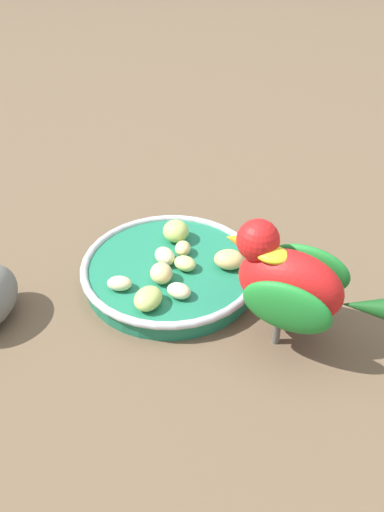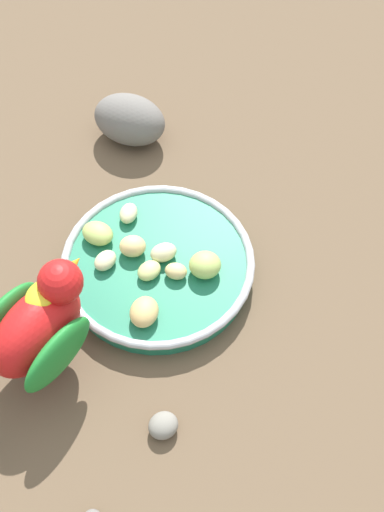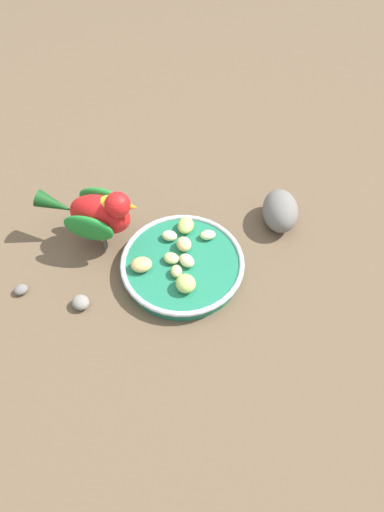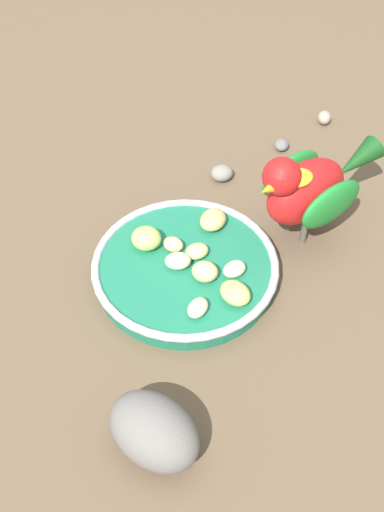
% 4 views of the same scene
% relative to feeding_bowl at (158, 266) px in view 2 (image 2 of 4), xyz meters
% --- Properties ---
extents(ground_plane, '(4.00, 4.00, 0.00)m').
position_rel_feeding_bowl_xyz_m(ground_plane, '(-0.01, 0.03, -0.02)').
color(ground_plane, brown).
extents(feeding_bowl, '(0.23, 0.23, 0.03)m').
position_rel_feeding_bowl_xyz_m(feeding_bowl, '(0.00, 0.00, 0.00)').
color(feeding_bowl, '#1E7251').
rests_on(feeding_bowl, ground_plane).
extents(apple_piece_0, '(0.05, 0.05, 0.03)m').
position_rel_feeding_bowl_xyz_m(apple_piece_0, '(-0.04, 0.04, 0.02)').
color(apple_piece_0, '#B2CC66').
rests_on(apple_piece_0, feeding_bowl).
extents(apple_piece_1, '(0.04, 0.04, 0.02)m').
position_rel_feeding_bowl_xyz_m(apple_piece_1, '(-0.00, -0.07, 0.02)').
color(apple_piece_1, beige).
rests_on(apple_piece_1, feeding_bowl).
extents(apple_piece_2, '(0.04, 0.04, 0.02)m').
position_rel_feeding_bowl_xyz_m(apple_piece_2, '(0.02, -0.03, 0.02)').
color(apple_piece_2, '#E5C67F').
rests_on(apple_piece_2, feeding_bowl).
extents(apple_piece_3, '(0.03, 0.03, 0.02)m').
position_rel_feeding_bowl_xyz_m(apple_piece_3, '(-0.00, 0.03, 0.02)').
color(apple_piece_3, '#E5C67F').
rests_on(apple_piece_3, feeding_bowl).
extents(apple_piece_4, '(0.03, 0.03, 0.02)m').
position_rel_feeding_bowl_xyz_m(apple_piece_4, '(0.02, 0.01, 0.02)').
color(apple_piece_4, '#C6D17A').
rests_on(apple_piece_4, feeding_bowl).
extents(apple_piece_5, '(0.03, 0.03, 0.02)m').
position_rel_feeding_bowl_xyz_m(apple_piece_5, '(-0.01, -0.00, 0.02)').
color(apple_piece_5, beige).
rests_on(apple_piece_5, feeding_bowl).
extents(apple_piece_6, '(0.05, 0.05, 0.02)m').
position_rel_feeding_bowl_xyz_m(apple_piece_6, '(0.05, 0.06, 0.02)').
color(apple_piece_6, tan).
rests_on(apple_piece_6, feeding_bowl).
extents(apple_piece_7, '(0.04, 0.03, 0.02)m').
position_rel_feeding_bowl_xyz_m(apple_piece_7, '(0.05, -0.03, 0.02)').
color(apple_piece_7, beige).
rests_on(apple_piece_7, feeding_bowl).
extents(apple_piece_8, '(0.05, 0.05, 0.02)m').
position_rel_feeding_bowl_xyz_m(apple_piece_8, '(0.04, -0.06, 0.02)').
color(apple_piece_8, '#B2CC66').
rests_on(apple_piece_8, feeding_bowl).
extents(parrot, '(0.19, 0.13, 0.14)m').
position_rel_feeding_bowl_xyz_m(parrot, '(0.16, 0.04, 0.07)').
color(parrot, '#59544C').
rests_on(parrot, ground_plane).
extents(rock_large, '(0.12, 0.12, 0.07)m').
position_rel_feeding_bowl_xyz_m(rock_large, '(-0.08, -0.21, 0.02)').
color(rock_large, slate).
rests_on(rock_large, ground_plane).
extents(pebble_0, '(0.03, 0.03, 0.02)m').
position_rel_feeding_bowl_xyz_m(pebble_0, '(0.09, 0.17, -0.01)').
color(pebble_0, gray).
rests_on(pebble_0, ground_plane).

